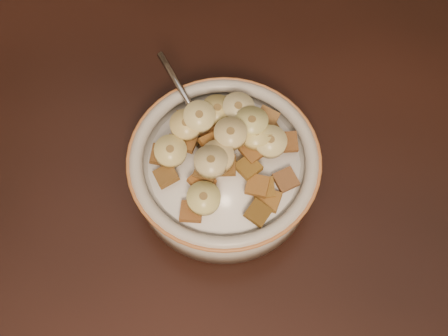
% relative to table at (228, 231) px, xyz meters
% --- Properties ---
extents(table, '(1.41, 0.92, 0.04)m').
position_rel_table_xyz_m(table, '(0.00, 0.00, 0.00)').
color(table, black).
rests_on(table, floor).
extents(cereal_bowl, '(0.18, 0.18, 0.04)m').
position_rel_table_xyz_m(cereal_bowl, '(-0.02, 0.04, 0.04)').
color(cereal_bowl, '#BFAF9E').
rests_on(cereal_bowl, table).
extents(milk, '(0.15, 0.15, 0.00)m').
position_rel_table_xyz_m(milk, '(-0.02, 0.04, 0.06)').
color(milk, white).
rests_on(milk, cereal_bowl).
extents(spoon, '(0.05, 0.05, 0.01)m').
position_rel_table_xyz_m(spoon, '(-0.04, 0.06, 0.07)').
color(spoon, '#A3A4A5').
rests_on(spoon, cereal_bowl).
extents(cereal_square_0, '(0.03, 0.03, 0.01)m').
position_rel_table_xyz_m(cereal_square_0, '(0.01, 0.04, 0.08)').
color(cereal_square_0, brown).
rests_on(cereal_square_0, milk).
extents(cereal_square_1, '(0.03, 0.03, 0.01)m').
position_rel_table_xyz_m(cereal_square_1, '(-0.01, 0.03, 0.08)').
color(cereal_square_1, brown).
rests_on(cereal_square_1, milk).
extents(cereal_square_2, '(0.02, 0.02, 0.01)m').
position_rel_table_xyz_m(cereal_square_2, '(-0.07, 0.04, 0.07)').
color(cereal_square_2, olive).
rests_on(cereal_square_2, milk).
extents(cereal_square_3, '(0.02, 0.03, 0.01)m').
position_rel_table_xyz_m(cereal_square_3, '(-0.01, 0.08, 0.07)').
color(cereal_square_3, brown).
rests_on(cereal_square_3, milk).
extents(cereal_square_4, '(0.03, 0.03, 0.01)m').
position_rel_table_xyz_m(cereal_square_4, '(0.04, 0.04, 0.07)').
color(cereal_square_4, brown).
rests_on(cereal_square_4, milk).
extents(cereal_square_5, '(0.03, 0.03, 0.01)m').
position_rel_table_xyz_m(cereal_square_5, '(-0.03, 0.09, 0.07)').
color(cereal_square_5, brown).
rests_on(cereal_square_5, milk).
extents(cereal_square_6, '(0.03, 0.03, 0.01)m').
position_rel_table_xyz_m(cereal_square_6, '(-0.04, 0.07, 0.08)').
color(cereal_square_6, brown).
rests_on(cereal_square_6, milk).
extents(cereal_square_7, '(0.03, 0.03, 0.01)m').
position_rel_table_xyz_m(cereal_square_7, '(-0.03, 0.01, 0.08)').
color(cereal_square_7, brown).
rests_on(cereal_square_7, milk).
extents(cereal_square_8, '(0.02, 0.02, 0.01)m').
position_rel_table_xyz_m(cereal_square_8, '(-0.06, 0.05, 0.08)').
color(cereal_square_8, brown).
rests_on(cereal_square_8, milk).
extents(cereal_square_9, '(0.03, 0.03, 0.01)m').
position_rel_table_xyz_m(cereal_square_9, '(-0.03, 0.03, 0.08)').
color(cereal_square_9, brown).
rests_on(cereal_square_9, milk).
extents(cereal_square_10, '(0.03, 0.03, 0.01)m').
position_rel_table_xyz_m(cereal_square_10, '(0.01, 0.09, 0.07)').
color(cereal_square_10, brown).
rests_on(cereal_square_10, milk).
extents(cereal_square_11, '(0.02, 0.02, 0.01)m').
position_rel_table_xyz_m(cereal_square_11, '(-0.03, 0.02, 0.08)').
color(cereal_square_11, brown).
rests_on(cereal_square_11, milk).
extents(cereal_square_12, '(0.03, 0.03, 0.01)m').
position_rel_table_xyz_m(cereal_square_12, '(-0.04, 0.10, 0.07)').
color(cereal_square_12, brown).
rests_on(cereal_square_12, milk).
extents(cereal_square_13, '(0.02, 0.02, 0.01)m').
position_rel_table_xyz_m(cereal_square_13, '(-0.08, 0.03, 0.07)').
color(cereal_square_13, brown).
rests_on(cereal_square_13, milk).
extents(cereal_square_14, '(0.03, 0.03, 0.01)m').
position_rel_table_xyz_m(cereal_square_14, '(0.01, 0.06, 0.08)').
color(cereal_square_14, brown).
rests_on(cereal_square_14, milk).
extents(cereal_square_15, '(0.03, 0.03, 0.01)m').
position_rel_table_xyz_m(cereal_square_15, '(-0.03, 0.05, 0.09)').
color(cereal_square_15, '#945C24').
rests_on(cereal_square_15, milk).
extents(cereal_square_16, '(0.03, 0.03, 0.01)m').
position_rel_table_xyz_m(cereal_square_16, '(0.03, 0.00, 0.07)').
color(cereal_square_16, brown).
rests_on(cereal_square_16, milk).
extents(cereal_square_17, '(0.02, 0.02, 0.01)m').
position_rel_table_xyz_m(cereal_square_17, '(-0.06, 0.06, 0.07)').
color(cereal_square_17, '#9A6721').
rests_on(cereal_square_17, milk).
extents(cereal_square_18, '(0.02, 0.02, 0.01)m').
position_rel_table_xyz_m(cereal_square_18, '(-0.03, -0.02, 0.07)').
color(cereal_square_18, '#925D2C').
rests_on(cereal_square_18, milk).
extents(cereal_square_19, '(0.03, 0.03, 0.01)m').
position_rel_table_xyz_m(cereal_square_19, '(0.03, 0.08, 0.07)').
color(cereal_square_19, brown).
rests_on(cereal_square_19, milk).
extents(cereal_square_20, '(0.03, 0.03, 0.01)m').
position_rel_table_xyz_m(cereal_square_20, '(-0.06, 0.01, 0.07)').
color(cereal_square_20, brown).
rests_on(cereal_square_20, milk).
extents(cereal_square_21, '(0.02, 0.02, 0.01)m').
position_rel_table_xyz_m(cereal_square_21, '(0.01, 0.10, 0.07)').
color(cereal_square_21, brown).
rests_on(cereal_square_21, milk).
extents(cereal_square_22, '(0.03, 0.03, 0.01)m').
position_rel_table_xyz_m(cereal_square_22, '(-0.06, 0.08, 0.07)').
color(cereal_square_22, '#9C6127').
rests_on(cereal_square_22, milk).
extents(cereal_square_23, '(0.02, 0.02, 0.01)m').
position_rel_table_xyz_m(cereal_square_23, '(0.03, 0.02, 0.07)').
color(cereal_square_23, '#9B632A').
rests_on(cereal_square_23, milk).
extents(cereal_square_24, '(0.03, 0.03, 0.01)m').
position_rel_table_xyz_m(cereal_square_24, '(-0.07, 0.08, 0.07)').
color(cereal_square_24, brown).
rests_on(cereal_square_24, milk).
extents(cereal_square_25, '(0.03, 0.03, 0.01)m').
position_rel_table_xyz_m(cereal_square_25, '(0.03, 0.03, 0.07)').
color(cereal_square_25, '#9A6924').
rests_on(cereal_square_25, milk).
extents(cereal_square_26, '(0.02, 0.02, 0.01)m').
position_rel_table_xyz_m(cereal_square_26, '(0.02, 0.03, 0.08)').
color(cereal_square_26, brown).
rests_on(cereal_square_26, milk).
extents(banana_slice_0, '(0.04, 0.04, 0.01)m').
position_rel_table_xyz_m(banana_slice_0, '(-0.02, 0.03, 0.09)').
color(banana_slice_0, '#DDB96A').
rests_on(banana_slice_0, milk).
extents(banana_slice_1, '(0.04, 0.04, 0.01)m').
position_rel_table_xyz_m(banana_slice_1, '(-0.06, 0.06, 0.08)').
color(banana_slice_1, '#E4C27B').
rests_on(banana_slice_1, milk).
extents(banana_slice_2, '(0.04, 0.04, 0.01)m').
position_rel_table_xyz_m(banana_slice_2, '(-0.02, 0.09, 0.09)').
color(banana_slice_2, beige).
rests_on(banana_slice_2, milk).
extents(banana_slice_3, '(0.03, 0.03, 0.01)m').
position_rel_table_xyz_m(banana_slice_3, '(-0.02, -0.00, 0.08)').
color(banana_slice_3, '#FEEC83').
rests_on(banana_slice_3, milk).
extents(banana_slice_4, '(0.04, 0.04, 0.01)m').
position_rel_table_xyz_m(banana_slice_4, '(-0.04, 0.09, 0.09)').
color(banana_slice_4, tan).
rests_on(banana_slice_4, milk).
extents(banana_slice_5, '(0.03, 0.04, 0.02)m').
position_rel_table_xyz_m(banana_slice_5, '(-0.05, 0.07, 0.09)').
color(banana_slice_5, '#F8EB94').
rests_on(banana_slice_5, milk).
extents(banana_slice_6, '(0.04, 0.04, 0.01)m').
position_rel_table_xyz_m(banana_slice_6, '(-0.07, 0.03, 0.08)').
color(banana_slice_6, '#F1E78F').
rests_on(banana_slice_6, milk).
extents(banana_slice_7, '(0.04, 0.04, 0.01)m').
position_rel_table_xyz_m(banana_slice_7, '(0.02, 0.07, 0.09)').
color(banana_slice_7, '#EDDE8C').
rests_on(banana_slice_7, milk).
extents(banana_slice_8, '(0.04, 0.04, 0.01)m').
position_rel_table_xyz_m(banana_slice_8, '(-0.02, 0.03, 0.10)').
color(banana_slice_8, beige).
rests_on(banana_slice_8, milk).
extents(banana_slice_9, '(0.04, 0.04, 0.01)m').
position_rel_table_xyz_m(banana_slice_9, '(-0.03, 0.09, 0.08)').
color(banana_slice_9, '#F4D78C').
rests_on(banana_slice_9, milk).
extents(banana_slice_10, '(0.04, 0.04, 0.01)m').
position_rel_table_xyz_m(banana_slice_10, '(-0.02, 0.06, 0.10)').
color(banana_slice_10, '#D5C37D').
rests_on(banana_slice_10, milk).
extents(banana_slice_11, '(0.04, 0.04, 0.01)m').
position_rel_table_xyz_m(banana_slice_11, '(-0.00, 0.08, 0.09)').
color(banana_slice_11, '#DBD385').
rests_on(banana_slice_11, milk).
extents(banana_slice_12, '(0.04, 0.04, 0.02)m').
position_rel_table_xyz_m(banana_slice_12, '(0.00, 0.07, 0.09)').
color(banana_slice_12, '#CEBA74').
rests_on(banana_slice_12, milk).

